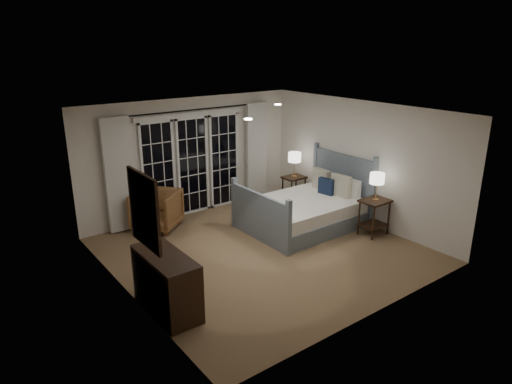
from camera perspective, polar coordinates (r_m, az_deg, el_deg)
floor at (r=8.30m, az=0.86°, el=-7.33°), size 5.00×5.00×0.00m
ceiling at (r=7.56m, az=0.95°, el=10.00°), size 5.00×5.00×0.00m
wall_left at (r=6.69m, az=-16.30°, el=-2.98°), size 0.02×5.00×2.50m
wall_right at (r=9.52m, az=12.90°, el=3.62°), size 0.02×5.00×2.50m
wall_back at (r=9.86m, az=-8.07°, el=4.41°), size 5.00×0.02×2.50m
wall_front at (r=6.18m, az=15.30°, el=-4.68°), size 5.00×0.02×2.50m
french_doors at (r=9.86m, az=-7.91°, el=3.46°), size 2.50×0.04×2.20m
curtain_rod at (r=9.58m, az=-8.04°, el=10.11°), size 3.50×0.03×0.03m
curtain_left at (r=9.12m, az=-16.74°, el=2.01°), size 0.55×0.10×2.25m
curtain_right at (r=10.66m, az=0.06°, el=5.09°), size 0.55×0.10×2.25m
downlight_a at (r=8.52m, az=2.75°, el=10.87°), size 0.12×0.12×0.01m
downlight_b at (r=6.89m, az=-0.98°, el=9.10°), size 0.12×0.12×0.01m
bed at (r=9.30m, az=6.22°, el=-2.27°), size 2.30×1.65×1.34m
nightstand_left at (r=9.09m, az=14.57°, el=-2.40°), size 0.55×0.44×0.71m
nightstand_right at (r=10.56m, az=4.76°, el=0.80°), size 0.49×0.39×0.64m
lamp_left at (r=8.88m, az=14.91°, el=1.60°), size 0.28×0.28×0.53m
lamp_right at (r=10.38m, az=4.85°, el=4.33°), size 0.29×0.29×0.57m
armchair at (r=9.32m, az=-12.33°, el=-2.21°), size 1.20×1.19×0.78m
dresser at (r=6.54m, az=-11.11°, el=-11.10°), size 0.51×1.19×0.85m
mirror at (r=5.98m, az=-13.79°, el=-2.24°), size 0.05×0.85×1.00m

